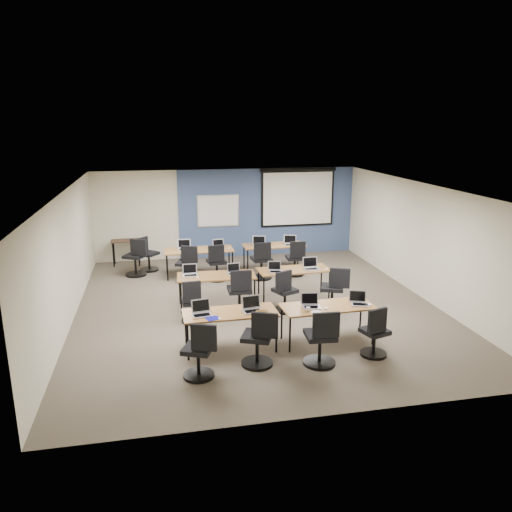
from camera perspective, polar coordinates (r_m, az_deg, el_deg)
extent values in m
cube|color=#6B6354|center=(11.46, 0.10, -5.75)|extent=(8.00, 9.00, 0.02)
cube|color=white|center=(10.79, 0.11, 7.76)|extent=(8.00, 9.00, 0.02)
cube|color=beige|center=(15.38, -3.27, 4.88)|extent=(8.00, 0.04, 2.70)
cube|color=beige|center=(6.92, 7.68, -8.30)|extent=(8.00, 0.04, 2.70)
cube|color=beige|center=(10.99, -20.78, -0.28)|extent=(0.04, 9.00, 2.70)
cube|color=beige|center=(12.46, 18.45, 1.67)|extent=(0.04, 9.00, 2.70)
cube|color=#3D5977|center=(15.58, 1.32, 5.03)|extent=(5.50, 0.04, 2.70)
cube|color=silver|center=(15.26, -4.36, 5.16)|extent=(1.28, 0.02, 0.98)
cube|color=white|center=(15.25, -4.35, 5.15)|extent=(1.20, 0.02, 0.90)
cube|color=black|center=(15.68, 4.79, 6.71)|extent=(2.32, 0.03, 1.82)
cube|color=white|center=(15.68, 4.79, 6.56)|extent=(2.20, 0.02, 1.62)
cylinder|color=black|center=(15.57, 4.87, 9.77)|extent=(2.40, 0.10, 0.10)
cube|color=#A86F3F|center=(9.15, -2.97, -6.51)|extent=(1.72, 0.72, 0.03)
cylinder|color=black|center=(8.95, -7.78, -9.69)|extent=(0.04, 0.04, 0.70)
cylinder|color=black|center=(9.17, 2.34, -8.94)|extent=(0.04, 0.04, 0.70)
cylinder|color=black|center=(9.49, -8.03, -8.20)|extent=(0.04, 0.04, 0.70)
cylinder|color=black|center=(9.70, 1.50, -7.53)|extent=(0.04, 0.04, 0.70)
cube|color=brown|center=(9.53, 8.19, -5.74)|extent=(1.74, 0.73, 0.03)
cylinder|color=black|center=(9.17, 3.90, -8.94)|extent=(0.04, 0.04, 0.70)
cylinder|color=black|center=(9.70, 13.27, -7.94)|extent=(0.04, 0.04, 0.70)
cylinder|color=black|center=(9.71, 2.96, -7.52)|extent=(0.04, 0.04, 0.70)
cylinder|color=black|center=(10.21, 11.86, -6.67)|extent=(0.04, 0.04, 0.70)
cube|color=olive|center=(11.29, -4.55, -2.28)|extent=(1.76, 0.73, 0.03)
cylinder|color=black|center=(11.05, -8.54, -4.79)|extent=(0.04, 0.04, 0.70)
cylinder|color=black|center=(11.24, -0.15, -4.27)|extent=(0.04, 0.04, 0.70)
cylinder|color=black|center=(11.63, -8.71, -3.77)|extent=(0.04, 0.04, 0.70)
cylinder|color=black|center=(11.81, -0.74, -3.30)|extent=(0.04, 0.04, 0.70)
cube|color=brown|center=(11.75, 4.35, -1.58)|extent=(1.69, 0.70, 0.03)
cylinder|color=black|center=(11.41, 0.90, -3.98)|extent=(0.04, 0.04, 0.70)
cylinder|color=black|center=(11.83, 8.37, -3.44)|extent=(0.04, 0.04, 0.70)
cylinder|color=black|center=(11.95, 0.31, -3.08)|extent=(0.04, 0.04, 0.70)
cylinder|color=black|center=(12.35, 7.46, -2.60)|extent=(0.04, 0.04, 0.70)
cube|color=#9F6738|center=(13.60, -6.54, 0.69)|extent=(1.86, 0.77, 0.03)
cylinder|color=black|center=(13.34, -10.09, -1.37)|extent=(0.04, 0.04, 0.70)
cylinder|color=black|center=(13.48, -2.69, -0.97)|extent=(0.04, 0.04, 0.70)
cylinder|color=black|center=(13.97, -10.17, -0.62)|extent=(0.04, 0.04, 0.70)
cylinder|color=black|center=(14.10, -3.10, -0.24)|extent=(0.04, 0.04, 0.70)
cube|color=#997345|center=(14.02, 2.05, 1.22)|extent=(1.72, 0.72, 0.03)
cylinder|color=black|center=(13.67, -0.94, -0.72)|extent=(0.04, 0.04, 0.70)
cylinder|color=black|center=(14.04, 5.50, -0.36)|extent=(0.04, 0.04, 0.70)
cylinder|color=black|center=(14.24, -1.39, -0.07)|extent=(0.04, 0.04, 0.70)
cylinder|color=black|center=(14.59, 4.83, 0.26)|extent=(0.04, 0.04, 0.70)
cube|color=#B7B7C2|center=(9.02, -6.21, -6.74)|extent=(0.34, 0.25, 0.02)
cube|color=black|center=(8.99, -6.20, -6.72)|extent=(0.29, 0.15, 0.00)
cube|color=#B7B7C2|center=(9.09, -6.32, -5.66)|extent=(0.34, 0.06, 0.24)
cube|color=black|center=(9.09, -6.31, -5.68)|extent=(0.30, 0.05, 0.19)
ellipsoid|color=white|center=(8.84, -4.18, -7.16)|extent=(0.08, 0.10, 0.03)
cylinder|color=black|center=(8.54, -6.55, -13.37)|extent=(0.52, 0.52, 0.05)
cylinder|color=black|center=(8.45, -6.59, -12.15)|extent=(0.06, 0.06, 0.46)
cube|color=black|center=(8.33, -6.65, -10.49)|extent=(0.46, 0.46, 0.08)
cube|color=black|center=(8.04, -5.99, -9.24)|extent=(0.42, 0.06, 0.44)
cube|color=#AFAFB4|center=(9.14, -0.39, -6.32)|extent=(0.35, 0.25, 0.02)
cube|color=black|center=(9.12, -0.36, -6.30)|extent=(0.29, 0.15, 0.00)
cube|color=#AFAFB4|center=(9.22, -0.55, -5.26)|extent=(0.35, 0.06, 0.24)
cube|color=black|center=(9.21, -0.54, -5.27)|extent=(0.31, 0.05, 0.20)
ellipsoid|color=white|center=(8.98, 1.51, -6.73)|extent=(0.07, 0.10, 0.03)
cylinder|color=black|center=(8.86, 0.12, -12.14)|extent=(0.56, 0.56, 0.05)
cylinder|color=black|center=(8.77, 0.12, -10.85)|extent=(0.06, 0.06, 0.49)
cube|color=black|center=(8.64, 0.12, -9.15)|extent=(0.49, 0.49, 0.08)
cube|color=black|center=(8.36, 1.01, -7.92)|extent=(0.45, 0.06, 0.44)
cube|color=silver|center=(9.39, 6.37, -5.84)|extent=(0.33, 0.24, 0.02)
cube|color=black|center=(9.36, 6.41, -5.82)|extent=(0.28, 0.14, 0.00)
cube|color=silver|center=(9.46, 6.15, -4.85)|extent=(0.33, 0.06, 0.23)
cube|color=black|center=(9.45, 6.17, -4.87)|extent=(0.29, 0.04, 0.19)
ellipsoid|color=white|center=(9.37, 8.02, -5.93)|extent=(0.09, 0.12, 0.04)
cylinder|color=black|center=(8.95, 7.23, -11.98)|extent=(0.57, 0.57, 0.05)
cylinder|color=black|center=(8.85, 7.28, -10.68)|extent=(0.06, 0.06, 0.50)
cube|color=black|center=(8.73, 7.35, -8.96)|extent=(0.50, 0.50, 0.08)
cube|color=black|center=(8.43, 8.01, -7.82)|extent=(0.46, 0.06, 0.44)
cube|color=silver|center=(9.67, 11.79, -5.44)|extent=(0.32, 0.23, 0.02)
cube|color=black|center=(9.65, 11.84, -5.42)|extent=(0.27, 0.14, 0.00)
cube|color=silver|center=(9.73, 11.53, -4.51)|extent=(0.32, 0.06, 0.22)
cube|color=black|center=(9.73, 11.55, -4.53)|extent=(0.28, 0.04, 0.18)
ellipsoid|color=white|center=(9.70, 12.85, -5.42)|extent=(0.07, 0.11, 0.04)
cylinder|color=black|center=(9.43, 13.26, -10.81)|extent=(0.48, 0.48, 0.05)
cylinder|color=black|center=(9.35, 13.33, -9.78)|extent=(0.06, 0.06, 0.42)
cube|color=black|center=(9.25, 13.42, -8.36)|extent=(0.42, 0.42, 0.08)
cube|color=black|center=(8.97, 13.70, -7.21)|extent=(0.39, 0.06, 0.44)
cube|color=#A2A2AD|center=(11.30, -7.51, -2.22)|extent=(0.32, 0.24, 0.02)
cube|color=black|center=(11.27, -7.50, -2.19)|extent=(0.28, 0.14, 0.00)
cube|color=#A2A2AD|center=(11.38, -7.58, -1.43)|extent=(0.32, 0.06, 0.22)
cube|color=black|center=(11.37, -7.58, -1.45)|extent=(0.28, 0.04, 0.18)
ellipsoid|color=white|center=(11.14, -6.70, -2.44)|extent=(0.08, 0.11, 0.03)
cylinder|color=black|center=(10.69, -7.24, -7.31)|extent=(0.46, 0.46, 0.05)
cylinder|color=black|center=(10.62, -7.27, -6.41)|extent=(0.06, 0.06, 0.41)
cube|color=black|center=(10.54, -7.31, -5.17)|extent=(0.41, 0.41, 0.08)
cube|color=black|center=(10.27, -7.35, -4.07)|extent=(0.38, 0.06, 0.44)
cube|color=#A8A8B5|center=(11.33, -2.48, -2.05)|extent=(0.30, 0.22, 0.02)
cube|color=black|center=(11.31, -2.46, -2.02)|extent=(0.25, 0.13, 0.00)
cube|color=#A8A8B5|center=(11.41, -2.58, -1.32)|extent=(0.30, 0.06, 0.21)
cube|color=black|center=(11.40, -2.57, -1.33)|extent=(0.26, 0.04, 0.17)
ellipsoid|color=white|center=(11.31, -1.41, -2.07)|extent=(0.07, 0.11, 0.04)
cylinder|color=black|center=(11.09, -1.90, -6.36)|extent=(0.56, 0.56, 0.05)
cylinder|color=black|center=(11.01, -1.91, -5.28)|extent=(0.06, 0.06, 0.50)
cube|color=black|center=(10.91, -1.92, -3.85)|extent=(0.50, 0.50, 0.08)
cube|color=black|center=(10.61, -1.71, -2.82)|extent=(0.45, 0.06, 0.44)
cube|color=silver|center=(11.48, 2.26, -1.81)|extent=(0.30, 0.22, 0.02)
cube|color=black|center=(11.46, 2.29, -1.78)|extent=(0.25, 0.13, 0.00)
cube|color=silver|center=(11.56, 2.13, -1.09)|extent=(0.30, 0.06, 0.21)
cube|color=black|center=(11.55, 2.14, -1.10)|extent=(0.26, 0.04, 0.17)
ellipsoid|color=white|center=(11.53, 3.55, -1.75)|extent=(0.08, 0.11, 0.04)
cylinder|color=black|center=(11.19, 3.30, -6.17)|extent=(0.50, 0.50, 0.05)
cylinder|color=black|center=(11.12, 3.31, -5.22)|extent=(0.06, 0.06, 0.45)
cube|color=black|center=(11.03, 3.33, -3.94)|extent=(0.45, 0.45, 0.08)
cube|color=black|center=(10.75, 3.18, -2.88)|extent=(0.41, 0.06, 0.44)
cube|color=#B7B7B7|center=(11.76, 6.40, -1.48)|extent=(0.35, 0.26, 0.02)
cube|color=black|center=(11.74, 6.43, -1.46)|extent=(0.30, 0.15, 0.00)
cube|color=#B7B7B7|center=(11.85, 6.21, -0.67)|extent=(0.35, 0.06, 0.24)
cube|color=black|center=(11.84, 6.22, -0.69)|extent=(0.31, 0.05, 0.20)
ellipsoid|color=white|center=(11.81, 8.07, -1.47)|extent=(0.07, 0.10, 0.03)
cylinder|color=black|center=(11.37, 8.62, -5.96)|extent=(0.55, 0.55, 0.05)
cylinder|color=black|center=(11.30, 8.66, -4.94)|extent=(0.06, 0.06, 0.48)
cube|color=black|center=(11.20, 8.72, -3.59)|extent=(0.48, 0.48, 0.08)
cube|color=black|center=(10.96, 9.55, -2.51)|extent=(0.44, 0.06, 0.44)
cube|color=#A9A9AB|center=(13.60, -8.16, 0.75)|extent=(0.35, 0.25, 0.02)
cube|color=black|center=(13.58, -8.15, 0.78)|extent=(0.30, 0.15, 0.00)
cube|color=#A9A9AB|center=(13.70, -8.21, 1.43)|extent=(0.35, 0.06, 0.24)
cube|color=black|center=(13.69, -8.21, 1.42)|extent=(0.31, 0.05, 0.20)
ellipsoid|color=white|center=(13.46, -7.30, 0.63)|extent=(0.08, 0.11, 0.03)
cylinder|color=black|center=(13.29, -7.91, -2.80)|extent=(0.53, 0.53, 0.05)
cylinder|color=black|center=(13.23, -7.95, -1.94)|extent=(0.06, 0.06, 0.47)
cube|color=black|center=(13.15, -7.99, -0.79)|extent=(0.47, 0.47, 0.08)
cube|color=black|center=(12.89, -7.63, 0.18)|extent=(0.43, 0.06, 0.44)
cube|color=#A8A8AC|center=(13.61, -4.26, 0.87)|extent=(0.32, 0.23, 0.02)
cube|color=black|center=(13.58, -4.25, 0.90)|extent=(0.27, 0.13, 0.00)
cube|color=#A8A8AC|center=(13.70, -4.34, 1.49)|extent=(0.32, 0.06, 0.22)
cube|color=black|center=(13.69, -4.33, 1.48)|extent=(0.28, 0.04, 0.18)
ellipsoid|color=white|center=(13.61, -3.08, 0.90)|extent=(0.06, 0.09, 0.03)
cylinder|color=black|center=(13.34, -4.47, -2.62)|extent=(0.52, 0.52, 0.05)
cylinder|color=black|center=(13.28, -4.49, -1.77)|extent=(0.06, 0.06, 0.46)
cube|color=black|center=(13.21, -4.52, -0.65)|extent=(0.46, 0.46, 0.08)
cube|color=black|center=(12.93, -4.57, 0.29)|extent=(0.42, 0.06, 0.44)
cube|color=#B7B7C1|center=(13.82, 0.46, 1.14)|extent=(0.36, 0.26, 0.02)
cube|color=black|center=(13.80, 0.48, 1.16)|extent=(0.31, 0.15, 0.00)
cube|color=#B7B7C1|center=(13.92, 0.34, 1.82)|extent=(0.36, 0.07, 0.25)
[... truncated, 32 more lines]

